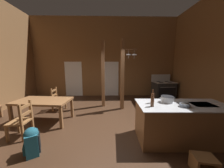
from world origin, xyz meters
The scene contains 17 objects.
ground_plane centered at (0.00, 0.00, -0.05)m, with size 9.03×7.99×0.10m, color #382316.
wall_back centered at (0.00, 3.66, 2.27)m, with size 9.03×0.14×4.54m, color brown.
glazed_door_back_left centered at (-1.85, 3.59, 1.02)m, with size 1.00×0.01×2.05m, color white.
glazed_panel_back_right centered at (0.41, 3.59, 1.02)m, with size 0.84×0.01×2.05m, color white.
kitchen_island centered at (2.07, -0.74, 0.47)m, with size 2.18×1.01×0.93m.
stove_range centered at (3.33, 2.97, 0.48)m, with size 1.21×0.91×1.32m.
support_post_with_pot_rack centered at (0.86, 1.42, 1.54)m, with size 0.68×0.23×2.89m.
support_post_center centered at (0.01, 1.78, 1.45)m, with size 0.14×0.14×2.89m.
step_stool centered at (1.94, -1.64, 0.18)m, with size 0.40×0.33×0.30m.
dining_table centered at (-1.88, 0.32, 0.65)m, with size 1.78×1.06×0.74m.
ladderback_chair_near_window centered at (-1.97, -0.54, 0.45)m, with size 0.44×0.44×0.95m.
ladderback_chair_by_post centered at (-1.85, 1.29, 0.45)m, with size 0.45×0.45×0.95m.
backpack centered at (-1.33, -1.15, 0.31)m, with size 0.38×0.39×0.60m.
stockpot_on_counter centered at (1.75, -0.57, 1.01)m, with size 0.37×0.30×0.16m.
mixing_bowl_on_counter centered at (2.00, -0.90, 0.97)m, with size 0.21×0.21×0.08m.
bottle_tall_on_counter centered at (1.27, -0.86, 1.05)m, with size 0.08×0.08×0.30m.
bottle_short_on_counter centered at (1.36, -0.62, 1.07)m, with size 0.07×0.07×0.34m.
Camera 1 is at (0.29, -3.39, 1.87)m, focal length 18.71 mm.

